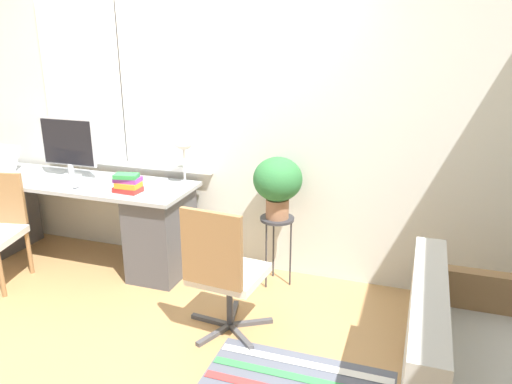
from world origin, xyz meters
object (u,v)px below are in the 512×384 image
object	(u,v)px
monitor	(68,145)
mouse	(76,186)
keyboard	(50,183)
book_stack	(128,183)
desk_lamp	(184,148)
potted_plant	(278,182)
office_chair_swivel	(223,271)
plant_stand	(277,225)

from	to	relation	value
monitor	mouse	size ratio (longest dim) A/B	7.49
keyboard	book_stack	bearing A→B (deg)	2.50
desk_lamp	potted_plant	world-z (taller)	desk_lamp
keyboard	office_chair_swivel	bearing A→B (deg)	-15.66
monitor	keyboard	size ratio (longest dim) A/B	1.34
book_stack	plant_stand	xyz separation A→B (m)	(1.15, 0.27, -0.31)
monitor	desk_lamp	xyz separation A→B (m)	(1.04, 0.11, 0.03)
book_stack	office_chair_swivel	xyz separation A→B (m)	(1.02, -0.52, -0.34)
keyboard	plant_stand	xyz separation A→B (m)	(1.89, 0.31, -0.25)
monitor	book_stack	world-z (taller)	monitor
monitor	plant_stand	xyz separation A→B (m)	(1.86, 0.06, -0.52)
keyboard	mouse	distance (m)	0.28
monitor	mouse	bearing A→B (deg)	-46.73
office_chair_swivel	plant_stand	size ratio (longest dim) A/B	1.64
office_chair_swivel	potted_plant	distance (m)	0.90
desk_lamp	keyboard	bearing A→B (deg)	-161.46
monitor	desk_lamp	bearing A→B (deg)	6.20
monitor	potted_plant	xyz separation A→B (m)	(1.86, 0.06, -0.16)
desk_lamp	plant_stand	world-z (taller)	desk_lamp
office_chair_swivel	monitor	bearing A→B (deg)	-17.85
monitor	keyboard	xyz separation A→B (m)	(-0.03, -0.25, -0.27)
keyboard	potted_plant	xyz separation A→B (m)	(1.89, 0.31, 0.11)
book_stack	mouse	bearing A→B (deg)	-174.25
keyboard	desk_lamp	bearing A→B (deg)	18.54
mouse	potted_plant	distance (m)	1.65
potted_plant	mouse	bearing A→B (deg)	-168.80
office_chair_swivel	potted_plant	bearing A→B (deg)	-93.92
mouse	book_stack	xyz separation A→B (m)	(0.46, 0.05, 0.05)
mouse	plant_stand	xyz separation A→B (m)	(1.61, 0.32, -0.25)
book_stack	monitor	bearing A→B (deg)	163.09
mouse	monitor	bearing A→B (deg)	133.27
mouse	desk_lamp	bearing A→B (deg)	25.14
monitor	desk_lamp	distance (m)	1.05
office_chair_swivel	desk_lamp	bearing A→B (deg)	-45.83
mouse	book_stack	distance (m)	0.46
book_stack	plant_stand	world-z (taller)	book_stack
keyboard	book_stack	distance (m)	0.74
desk_lamp	potted_plant	bearing A→B (deg)	-3.81
potted_plant	keyboard	bearing A→B (deg)	-170.82
book_stack	potted_plant	distance (m)	1.19
book_stack	potted_plant	xyz separation A→B (m)	(1.15, 0.27, 0.05)
monitor	keyboard	bearing A→B (deg)	-96.92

